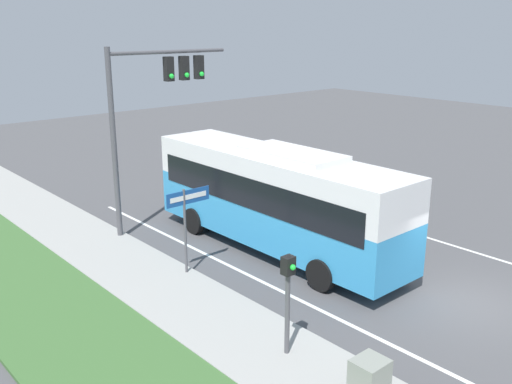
% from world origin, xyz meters
% --- Properties ---
extents(ground_plane, '(80.00, 80.00, 0.00)m').
position_xyz_m(ground_plane, '(0.00, 0.00, 0.00)').
color(ground_plane, '#4C4C4F').
extents(lane_divider_near, '(0.14, 30.00, 0.01)m').
position_xyz_m(lane_divider_near, '(-3.60, 0.00, 0.00)').
color(lane_divider_near, silver).
rests_on(lane_divider_near, ground_plane).
extents(bus, '(2.59, 10.48, 3.73)m').
position_xyz_m(bus, '(-1.52, 6.59, 2.06)').
color(bus, '#3393D1').
rests_on(bus, ground_plane).
extents(signal_gantry, '(5.11, 0.41, 6.96)m').
position_xyz_m(signal_gantry, '(-3.39, 11.28, 5.04)').
color(signal_gantry, '#4C4C51').
rests_on(signal_gantry, ground_plane).
extents(pedestrian_signal, '(0.28, 0.34, 2.61)m').
position_xyz_m(pedestrian_signal, '(-5.93, 1.47, 1.81)').
color(pedestrian_signal, '#4C4C51').
rests_on(pedestrian_signal, ground_plane).
extents(street_sign, '(1.57, 0.08, 2.86)m').
position_xyz_m(street_sign, '(-5.00, 6.89, 2.07)').
color(street_sign, '#4C4C51').
rests_on(street_sign, ground_plane).
extents(utility_cabinet, '(0.70, 0.63, 0.98)m').
position_xyz_m(utility_cabinet, '(-5.95, -0.98, 0.61)').
color(utility_cabinet, gray).
rests_on(utility_cabinet, sidewalk).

